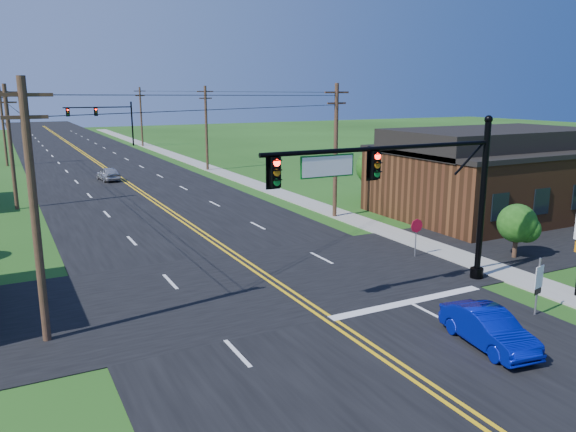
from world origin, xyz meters
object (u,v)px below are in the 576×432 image
signal_mast_main (405,185)px  blue_car (488,329)px  route_sign (538,282)px  stop_sign (416,230)px  signal_mast_far (103,117)px

signal_mast_main → blue_car: (-0.57, -5.41, -4.11)m
route_sign → stop_sign: size_ratio=1.13×
signal_mast_far → stop_sign: size_ratio=5.33×
blue_car → signal_mast_far: bearing=97.7°
signal_mast_main → route_sign: (3.16, -4.31, -3.39)m
signal_mast_main → signal_mast_far: 72.00m
signal_mast_main → stop_sign: (4.16, 3.98, -3.27)m
signal_mast_main → blue_car: 6.82m
signal_mast_main → signal_mast_far: same height
blue_car → stop_sign: size_ratio=1.89×
stop_sign → blue_car: bearing=-114.4°
route_sign → stop_sign: (1.00, 8.29, 0.13)m
stop_sign → route_sign: bearing=-94.5°
signal_mast_main → route_sign: signal_mast_main is taller
blue_car → route_sign: (3.73, 1.11, 0.72)m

